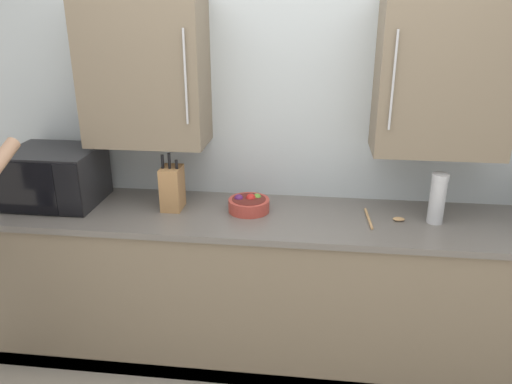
% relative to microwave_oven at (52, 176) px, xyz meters
% --- Properties ---
extents(back_wall_tiled, '(4.03, 0.44, 2.66)m').
position_rel_microwave_oven_xyz_m(back_wall_tiled, '(1.34, 0.27, 0.33)').
color(back_wall_tiled, '#B2BCC1').
rests_on(back_wall_tiled, ground_plane).
extents(counter_unit, '(3.50, 0.64, 0.92)m').
position_rel_microwave_oven_xyz_m(counter_unit, '(1.34, -0.04, -0.62)').
color(counter_unit, '#756651').
rests_on(counter_unit, ground_plane).
extents(microwave_oven, '(0.49, 0.43, 0.32)m').
position_rel_microwave_oven_xyz_m(microwave_oven, '(0.00, 0.00, 0.00)').
color(microwave_oven, black).
rests_on(microwave_oven, counter_unit).
extents(wooden_spoon, '(0.21, 0.26, 0.02)m').
position_rel_microwave_oven_xyz_m(wooden_spoon, '(1.87, -0.04, -0.15)').
color(wooden_spoon, tan).
rests_on(wooden_spoon, counter_unit).
extents(fruit_bowl, '(0.23, 0.23, 0.10)m').
position_rel_microwave_oven_xyz_m(fruit_bowl, '(1.14, 0.01, -0.12)').
color(fruit_bowl, '#AD3D33').
rests_on(fruit_bowl, counter_unit).
extents(knife_block, '(0.11, 0.15, 0.33)m').
position_rel_microwave_oven_xyz_m(knife_block, '(0.71, -0.01, -0.03)').
color(knife_block, '#A37547').
rests_on(knife_block, counter_unit).
extents(thermos_flask, '(0.09, 0.09, 0.27)m').
position_rel_microwave_oven_xyz_m(thermos_flask, '(2.14, -0.03, -0.02)').
color(thermos_flask, '#B7BABF').
rests_on(thermos_flask, counter_unit).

